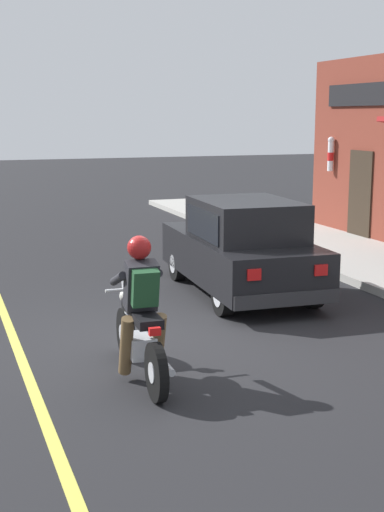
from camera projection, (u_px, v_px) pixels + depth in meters
ground_plane at (161, 341)px, 9.29m from camera, size 80.00×80.00×0.00m
sidewalk_curb at (375, 263)px, 13.83m from camera, size 2.60×22.00×0.14m
motorcycle_with_rider at (140, 320)px, 7.83m from camera, size 0.56×2.02×1.62m
car_hatchback at (241, 248)px, 11.59m from camera, size 1.82×3.85×1.57m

